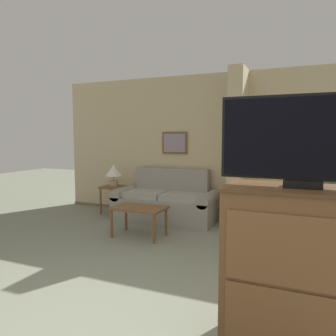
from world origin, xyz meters
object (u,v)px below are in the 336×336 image
object	(u,v)px
coffee_table	(139,210)
table_lamp	(114,172)
couch	(166,202)
bed	(329,227)
tv_dresser	(299,271)
tv	(305,140)
backpack	(322,194)

from	to	relation	value
coffee_table	table_lamp	xyz separation A→B (m)	(-1.14, 1.12, 0.42)
couch	coffee_table	bearing A→B (deg)	-87.93
couch	bed	xyz separation A→B (m)	(2.61, -0.61, -0.02)
tv_dresser	couch	bearing A→B (deg)	127.22
coffee_table	table_lamp	bearing A→B (deg)	135.73
table_lamp	bed	size ratio (longest dim) A/B	0.21
couch	coffee_table	distance (m)	1.11
coffee_table	tv	bearing A→B (deg)	-40.21
tv_dresser	backpack	xyz separation A→B (m)	(0.20, 2.05, 0.21)
coffee_table	couch	bearing A→B (deg)	92.07
coffee_table	backpack	distance (m)	2.48
table_lamp	tv	bearing A→B (deg)	-41.64
coffee_table	backpack	world-z (taller)	backpack
bed	backpack	xyz separation A→B (m)	(-0.12, -0.35, 0.48)
couch	tv_dresser	bearing A→B (deg)	-52.78
couch	coffee_table	size ratio (longest dim) A/B	2.36
tv	backpack	world-z (taller)	tv
couch	table_lamp	distance (m)	1.21
table_lamp	bed	world-z (taller)	table_lamp
couch	backpack	world-z (taller)	backpack
couch	tv_dresser	distance (m)	3.78
coffee_table	table_lamp	size ratio (longest dim) A/B	1.87
backpack	tv	bearing A→B (deg)	-95.71
tv	coffee_table	bearing A→B (deg)	139.79
tv_dresser	bed	world-z (taller)	tv_dresser
tv_dresser	bed	size ratio (longest dim) A/B	0.58
couch	bed	distance (m)	2.68
tv_dresser	tv	size ratio (longest dim) A/B	1.06
bed	backpack	size ratio (longest dim) A/B	5.19
backpack	tv_dresser	bearing A→B (deg)	-95.70
table_lamp	tv	distance (m)	4.58
couch	backpack	size ratio (longest dim) A/B	4.79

